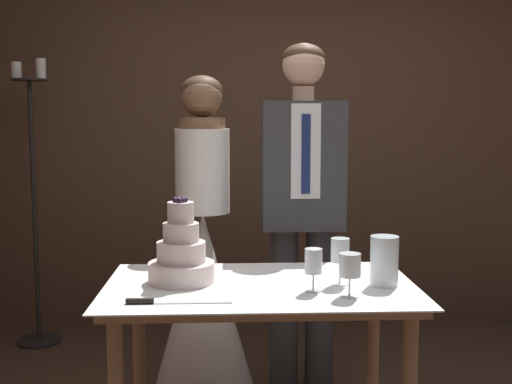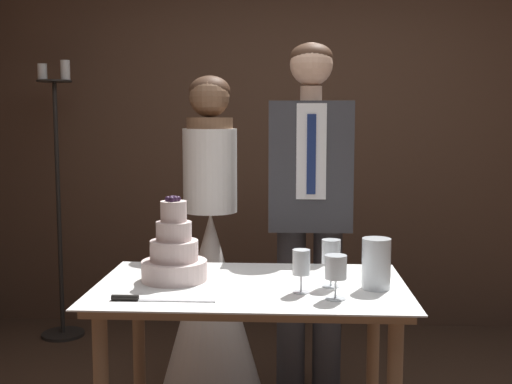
{
  "view_description": "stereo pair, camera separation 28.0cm",
  "coord_description": "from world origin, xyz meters",
  "px_view_note": "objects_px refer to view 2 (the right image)",
  "views": [
    {
      "loc": [
        -0.36,
        -2.45,
        1.44
      ],
      "look_at": [
        -0.24,
        0.45,
        1.11
      ],
      "focal_mm": 45.0,
      "sensor_mm": 36.0,
      "label": 1
    },
    {
      "loc": [
        -0.08,
        -2.45,
        1.44
      ],
      "look_at": [
        -0.24,
        0.45,
        1.11
      ],
      "focal_mm": 45.0,
      "sensor_mm": 36.0,
      "label": 2
    }
  ],
  "objects_px": {
    "wine_glass_near": "(331,253)",
    "wine_glass_far": "(336,268)",
    "cake_table": "(251,309)",
    "hurricane_candle": "(376,265)",
    "candle_stand": "(59,213)",
    "wine_glass_middle": "(301,265)",
    "bride": "(211,277)",
    "groom": "(310,198)",
    "tiered_cake": "(174,254)",
    "cake_knife": "(143,299)"
  },
  "relations": [
    {
      "from": "cake_table",
      "to": "groom",
      "type": "distance_m",
      "value": 0.89
    },
    {
      "from": "cake_table",
      "to": "hurricane_candle",
      "type": "distance_m",
      "value": 0.53
    },
    {
      "from": "cake_knife",
      "to": "wine_glass_near",
      "type": "xyz_separation_m",
      "value": [
        0.7,
        0.23,
        0.13
      ]
    },
    {
      "from": "wine_glass_far",
      "to": "candle_stand",
      "type": "xyz_separation_m",
      "value": [
        -1.68,
        1.77,
        -0.07
      ]
    },
    {
      "from": "hurricane_candle",
      "to": "wine_glass_near",
      "type": "bearing_deg",
      "value": 173.85
    },
    {
      "from": "wine_glass_middle",
      "to": "wine_glass_far",
      "type": "distance_m",
      "value": 0.15
    },
    {
      "from": "tiered_cake",
      "to": "cake_knife",
      "type": "bearing_deg",
      "value": -101.6
    },
    {
      "from": "wine_glass_far",
      "to": "cake_table",
      "type": "bearing_deg",
      "value": 149.02
    },
    {
      "from": "wine_glass_near",
      "to": "bride",
      "type": "xyz_separation_m",
      "value": [
        -0.58,
        0.8,
        -0.3
      ]
    },
    {
      "from": "wine_glass_near",
      "to": "wine_glass_far",
      "type": "distance_m",
      "value": 0.18
    },
    {
      "from": "wine_glass_middle",
      "to": "tiered_cake",
      "type": "bearing_deg",
      "value": 162.5
    },
    {
      "from": "hurricane_candle",
      "to": "candle_stand",
      "type": "xyz_separation_m",
      "value": [
        -1.85,
        1.61,
        -0.05
      ]
    },
    {
      "from": "tiered_cake",
      "to": "bride",
      "type": "height_order",
      "value": "bride"
    },
    {
      "from": "hurricane_candle",
      "to": "candle_stand",
      "type": "relative_size",
      "value": 0.11
    },
    {
      "from": "tiered_cake",
      "to": "cake_knife",
      "type": "xyz_separation_m",
      "value": [
        -0.06,
        -0.3,
        -0.1
      ]
    },
    {
      "from": "wine_glass_near",
      "to": "candle_stand",
      "type": "relative_size",
      "value": 0.1
    },
    {
      "from": "bride",
      "to": "groom",
      "type": "height_order",
      "value": "groom"
    },
    {
      "from": "wine_glass_far",
      "to": "groom",
      "type": "bearing_deg",
      "value": 93.85
    },
    {
      "from": "wine_glass_far",
      "to": "groom",
      "type": "relative_size",
      "value": 0.09
    },
    {
      "from": "wine_glass_near",
      "to": "candle_stand",
      "type": "xyz_separation_m",
      "value": [
        -1.67,
        1.59,
        -0.09
      ]
    },
    {
      "from": "wine_glass_middle",
      "to": "groom",
      "type": "distance_m",
      "value": 0.9
    },
    {
      "from": "bride",
      "to": "wine_glass_near",
      "type": "bearing_deg",
      "value": -54.07
    },
    {
      "from": "wine_glass_far",
      "to": "cake_knife",
      "type": "bearing_deg",
      "value": -175.2
    },
    {
      "from": "wine_glass_near",
      "to": "groom",
      "type": "height_order",
      "value": "groom"
    },
    {
      "from": "cake_table",
      "to": "wine_glass_far",
      "type": "bearing_deg",
      "value": -30.98
    },
    {
      "from": "wine_glass_near",
      "to": "groom",
      "type": "bearing_deg",
      "value": 94.25
    },
    {
      "from": "wine_glass_near",
      "to": "wine_glass_far",
      "type": "height_order",
      "value": "wine_glass_near"
    },
    {
      "from": "wine_glass_middle",
      "to": "wine_glass_far",
      "type": "relative_size",
      "value": 1.01
    },
    {
      "from": "cake_knife",
      "to": "wine_glass_far",
      "type": "relative_size",
      "value": 2.32
    },
    {
      "from": "wine_glass_far",
      "to": "hurricane_candle",
      "type": "distance_m",
      "value": 0.23
    },
    {
      "from": "tiered_cake",
      "to": "wine_glass_far",
      "type": "relative_size",
      "value": 2.12
    },
    {
      "from": "tiered_cake",
      "to": "cake_knife",
      "type": "height_order",
      "value": "tiered_cake"
    },
    {
      "from": "wine_glass_far",
      "to": "hurricane_candle",
      "type": "height_order",
      "value": "hurricane_candle"
    },
    {
      "from": "groom",
      "to": "candle_stand",
      "type": "relative_size",
      "value": 1.01
    },
    {
      "from": "tiered_cake",
      "to": "cake_knife",
      "type": "relative_size",
      "value": 0.91
    },
    {
      "from": "cake_table",
      "to": "hurricane_candle",
      "type": "relative_size",
      "value": 6.22
    },
    {
      "from": "candle_stand",
      "to": "bride",
      "type": "bearing_deg",
      "value": -35.89
    },
    {
      "from": "wine_glass_far",
      "to": "hurricane_candle",
      "type": "xyz_separation_m",
      "value": [
        0.17,
        0.16,
        -0.02
      ]
    },
    {
      "from": "wine_glass_middle",
      "to": "hurricane_candle",
      "type": "xyz_separation_m",
      "value": [
        0.29,
        0.07,
        -0.01
      ]
    },
    {
      "from": "cake_knife",
      "to": "cake_table",
      "type": "bearing_deg",
      "value": 33.45
    },
    {
      "from": "wine_glass_near",
      "to": "groom",
      "type": "xyz_separation_m",
      "value": [
        -0.06,
        0.8,
        0.12
      ]
    },
    {
      "from": "wine_glass_middle",
      "to": "wine_glass_near",
      "type": "bearing_deg",
      "value": 38.06
    },
    {
      "from": "cake_knife",
      "to": "hurricane_candle",
      "type": "height_order",
      "value": "hurricane_candle"
    },
    {
      "from": "cake_table",
      "to": "wine_glass_middle",
      "type": "bearing_deg",
      "value": -29.58
    },
    {
      "from": "wine_glass_middle",
      "to": "bride",
      "type": "bearing_deg",
      "value": 117.24
    },
    {
      "from": "cake_table",
      "to": "tiered_cake",
      "type": "height_order",
      "value": "tiered_cake"
    },
    {
      "from": "cake_table",
      "to": "bride",
      "type": "bearing_deg",
      "value": 108.44
    },
    {
      "from": "wine_glass_near",
      "to": "wine_glass_far",
      "type": "bearing_deg",
      "value": -87.99
    },
    {
      "from": "cake_table",
      "to": "wine_glass_far",
      "type": "xyz_separation_m",
      "value": [
        0.32,
        -0.19,
        0.22
      ]
    },
    {
      "from": "wine_glass_far",
      "to": "tiered_cake",
      "type": "bearing_deg",
      "value": 159.14
    }
  ]
}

